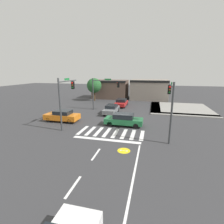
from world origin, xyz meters
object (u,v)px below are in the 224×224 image
(car_orange, at_px, (62,116))
(car_gray, at_px, (111,109))
(car_green, at_px, (124,120))
(roadside_tree, at_px, (94,86))
(traffic_signal_northwest, at_px, (105,88))
(traffic_signal_southwest, at_px, (66,94))
(traffic_signal_southeast, at_px, (171,100))
(car_red, at_px, (121,103))

(car_orange, xyz_separation_m, car_gray, (5.35, 5.53, -0.04))
(car_green, bearing_deg, roadside_tree, -59.20)
(traffic_signal_northwest, xyz_separation_m, traffic_signal_southwest, (-1.95, -9.32, 0.21))
(traffic_signal_northwest, distance_m, car_orange, 8.93)
(car_orange, bearing_deg, roadside_tree, -85.84)
(traffic_signal_southwest, distance_m, car_green, 7.48)
(traffic_signal_southeast, bearing_deg, roadside_tree, 38.21)
(traffic_signal_southwest, height_order, car_green, traffic_signal_southwest)
(traffic_signal_northwest, height_order, car_red, traffic_signal_northwest)
(car_green, bearing_deg, traffic_signal_southwest, 16.85)
(traffic_signal_southwest, xyz_separation_m, car_gray, (3.57, 7.33, -3.27))
(car_red, bearing_deg, traffic_signal_southeast, 28.26)
(car_gray, bearing_deg, traffic_signal_southeast, 44.96)
(car_orange, relative_size, car_gray, 1.02)
(roadside_tree, bearing_deg, car_red, -32.84)
(car_red, height_order, car_gray, car_red)
(traffic_signal_southwest, bearing_deg, car_red, -17.03)
(traffic_signal_northwest, relative_size, car_red, 1.35)
(car_red, distance_m, car_green, 11.51)
(car_red, relative_size, car_gray, 0.99)
(traffic_signal_southeast, xyz_separation_m, car_orange, (-13.23, 2.36, -3.10))
(car_red, bearing_deg, traffic_signal_northwest, -28.27)
(car_orange, xyz_separation_m, car_red, (5.83, 11.41, -0.03))
(car_red, bearing_deg, car_gray, -4.66)
(roadside_tree, bearing_deg, traffic_signal_southeast, -51.79)
(traffic_signal_northwest, height_order, car_green, traffic_signal_northwest)
(traffic_signal_northwest, bearing_deg, traffic_signal_southeast, -46.15)
(car_red, relative_size, roadside_tree, 0.87)
(roadside_tree, bearing_deg, traffic_signal_southwest, -80.58)
(traffic_signal_southeast, distance_m, roadside_tree, 23.27)
(traffic_signal_southeast, bearing_deg, car_green, 63.21)
(traffic_signal_southwest, bearing_deg, roadside_tree, 9.42)
(traffic_signal_northwest, relative_size, roadside_tree, 1.18)
(traffic_signal_southeast, bearing_deg, car_orange, 79.87)
(car_gray, height_order, car_green, car_green)
(traffic_signal_southwest, distance_m, car_orange, 4.11)
(traffic_signal_southeast, height_order, car_orange, traffic_signal_southeast)
(car_green, relative_size, roadside_tree, 0.92)
(car_orange, distance_m, car_gray, 7.69)
(car_orange, relative_size, roadside_tree, 0.90)
(traffic_signal_southwest, height_order, roadside_tree, traffic_signal_southwest)
(car_red, xyz_separation_m, roadside_tree, (-6.98, 4.51, 2.66))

